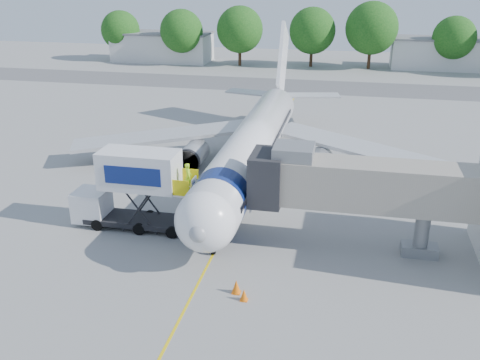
% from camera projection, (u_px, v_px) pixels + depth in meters
% --- Properties ---
extents(ground, '(160.00, 160.00, 0.00)m').
position_uv_depth(ground, '(244.00, 195.00, 41.92)').
color(ground, gray).
rests_on(ground, ground).
extents(guidance_line, '(0.15, 70.00, 0.01)m').
position_uv_depth(guidance_line, '(244.00, 195.00, 41.92)').
color(guidance_line, yellow).
rests_on(guidance_line, ground).
extents(taxiway_strip, '(120.00, 10.00, 0.01)m').
position_uv_depth(taxiway_strip, '(300.00, 86.00, 80.08)').
color(taxiway_strip, '#59595B').
rests_on(taxiway_strip, ground).
extents(aircraft, '(34.17, 37.73, 11.35)m').
position_uv_depth(aircraft, '(254.00, 143.00, 44.57)').
color(aircraft, white).
rests_on(aircraft, ground).
extents(jet_bridge, '(13.90, 3.20, 6.60)m').
position_uv_depth(jet_bridge, '(350.00, 184.00, 32.42)').
color(jet_bridge, gray).
rests_on(jet_bridge, ground).
extents(catering_hiloader, '(8.50, 2.44, 5.50)m').
position_uv_depth(catering_hiloader, '(132.00, 190.00, 35.74)').
color(catering_hiloader, black).
rests_on(catering_hiloader, ground).
extents(ground_tug, '(3.68, 2.02, 1.44)m').
position_uv_depth(ground_tug, '(212.00, 297.00, 27.64)').
color(ground_tug, silver).
rests_on(ground_tug, ground).
extents(safety_cone_a, '(0.43, 0.43, 0.68)m').
position_uv_depth(safety_cone_a, '(244.00, 295.00, 28.52)').
color(safety_cone_a, orange).
rests_on(safety_cone_a, ground).
extents(safety_cone_b, '(0.50, 0.50, 0.80)m').
position_uv_depth(safety_cone_b, '(236.00, 287.00, 29.15)').
color(safety_cone_b, orange).
rests_on(safety_cone_b, ground).
extents(outbuilding_left, '(18.40, 8.40, 5.30)m').
position_uv_depth(outbuilding_left, '(163.00, 46.00, 100.83)').
color(outbuilding_left, silver).
rests_on(outbuilding_left, ground).
extents(outbuilding_right, '(16.40, 7.40, 5.30)m').
position_uv_depth(outbuilding_right, '(439.00, 53.00, 93.03)').
color(outbuilding_right, silver).
rests_on(outbuilding_right, ground).
extents(tree_a, '(7.21, 7.21, 9.19)m').
position_uv_depth(tree_a, '(121.00, 30.00, 100.25)').
color(tree_a, '#382314').
rests_on(tree_a, ground).
extents(tree_b, '(7.67, 7.67, 9.78)m').
position_uv_depth(tree_b, '(181.00, 31.00, 95.62)').
color(tree_b, '#382314').
rests_on(tree_b, ground).
extents(tree_c, '(8.18, 8.18, 10.43)m').
position_uv_depth(tree_c, '(240.00, 30.00, 94.45)').
color(tree_c, '#382314').
rests_on(tree_c, ground).
extents(tree_d, '(8.07, 8.07, 10.28)m').
position_uv_depth(tree_d, '(312.00, 31.00, 93.50)').
color(tree_d, '#382314').
rests_on(tree_d, ground).
extents(tree_e, '(8.92, 8.92, 11.37)m').
position_uv_depth(tree_e, '(372.00, 28.00, 91.22)').
color(tree_e, '#382314').
rests_on(tree_e, ground).
extents(tree_f, '(7.20, 7.20, 9.18)m').
position_uv_depth(tree_f, '(454.00, 38.00, 89.47)').
color(tree_f, '#382314').
rests_on(tree_f, ground).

